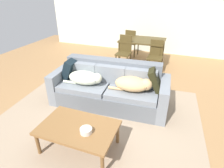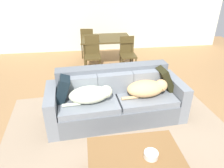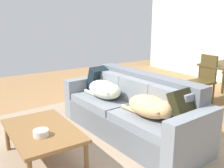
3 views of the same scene
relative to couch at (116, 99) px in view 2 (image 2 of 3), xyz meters
The scene contains 14 objects.
ground_plane 0.42m from the couch, 48.36° to the right, with size 10.00×10.00×0.00m, color #9C7247.
back_partition 3.96m from the couch, 87.63° to the left, with size 8.00×0.12×2.70m, color silver.
area_rug 0.74m from the couch, 89.66° to the right, with size 3.66×3.13×0.01m, color gray.
couch is the anchor object (origin of this frame).
dog_on_left_cushion 0.54m from the couch, 155.14° to the right, with size 0.80×0.39×0.27m.
dog_on_right_cushion 0.59m from the couch, 12.72° to the right, with size 0.80×0.43×0.27m.
throw_pillow_by_left_arm 0.94m from the couch, behind, with size 0.15×0.42×0.42m, color black.
throw_pillow_by_right_arm 0.94m from the couch, ahead, with size 0.11×0.43×0.43m, color black.
coffee_table 1.33m from the couch, 88.94° to the right, with size 1.10×0.70×0.42m.
bowl_on_coffee_table 1.42m from the couch, 82.14° to the right, with size 0.17×0.17×0.07m, color silver.
dining_table 2.53m from the couch, 87.35° to the left, with size 1.32×0.94×0.76m.
dining_chair_near_left 1.99m from the couch, 98.47° to the left, with size 0.41×0.41×0.96m.
dining_chair_near_right 2.07m from the couch, 72.82° to the left, with size 0.40×0.40×0.89m.
dining_chair_far_left 3.10m from the couch, 97.04° to the left, with size 0.45×0.45×0.90m.
Camera 2 is at (-0.64, -2.87, 2.28)m, focal length 33.34 mm.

